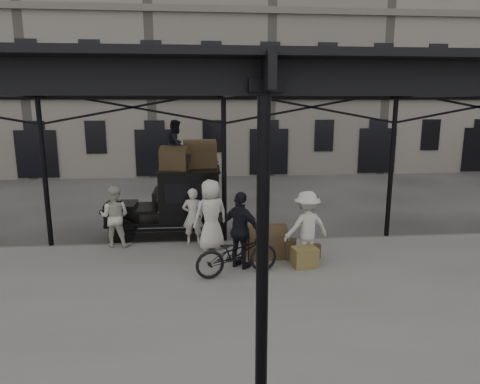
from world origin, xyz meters
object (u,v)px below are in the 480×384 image
object	(u,v)px
porter_left	(193,216)
porter_official	(241,230)
bicycle	(237,253)
taxi	(179,199)
steamer_trunk_platform	(266,243)
steamer_trunk_roof_near	(175,160)

from	to	relation	value
porter_left	porter_official	bearing A→B (deg)	123.73
porter_official	bicycle	bearing A→B (deg)	113.05
taxi	porter_left	bearing A→B (deg)	-69.92
taxi	steamer_trunk_platform	xyz separation A→B (m)	(2.38, -2.48, -0.68)
taxi	steamer_trunk_roof_near	size ratio (longest dim) A/B	4.37
porter_left	steamer_trunk_roof_near	size ratio (longest dim) A/B	1.97
porter_official	steamer_trunk_platform	xyz separation A→B (m)	(0.74, 0.67, -0.59)
porter_left	steamer_trunk_platform	bearing A→B (deg)	148.48
steamer_trunk_platform	porter_left	bearing A→B (deg)	141.26
taxi	bicycle	distance (m)	3.94
porter_left	bicycle	world-z (taller)	porter_left
taxi	steamer_trunk_platform	size ratio (longest dim) A/B	3.57
bicycle	steamer_trunk_platform	world-z (taller)	bicycle
bicycle	steamer_trunk_platform	xyz separation A→B (m)	(0.87, 1.12, -0.16)
porter_official	steamer_trunk_platform	distance (m)	1.16
porter_left	taxi	bearing A→B (deg)	-67.89
steamer_trunk_roof_near	taxi	bearing A→B (deg)	88.57
steamer_trunk_roof_near	steamer_trunk_platform	size ratio (longest dim) A/B	0.82
taxi	porter_official	distance (m)	3.56
steamer_trunk_platform	bicycle	bearing A→B (deg)	-133.18
porter_official	taxi	bearing A→B (deg)	-22.43
steamer_trunk_roof_near	steamer_trunk_platform	distance (m)	3.86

